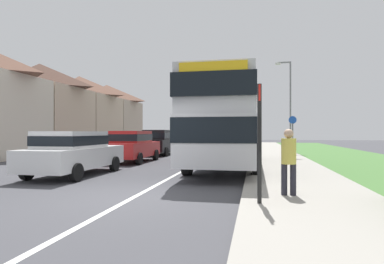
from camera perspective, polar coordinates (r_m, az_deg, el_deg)
The scene contains 13 objects.
ground_plane at distance 8.05m, azimuth -10.40°, elevation -11.45°, with size 120.00×120.00×0.00m, color #424247.
lane_marking_centre at distance 15.69m, azimuth 0.52°, elevation -5.85°, with size 0.14×60.00×0.01m, color silver.
pavement_near_side at distance 13.48m, azimuth 16.79°, elevation -6.56°, with size 3.20×68.00×0.12m, color #9E998E.
double_decker_bus at distance 14.42m, azimuth 6.46°, elevation 2.15°, with size 2.80×10.59×3.70m.
parked_car_white at distance 12.47m, azimuth -20.41°, elevation -3.23°, with size 2.00×4.55×1.62m.
parked_car_red at distance 17.19m, azimuth -10.66°, elevation -2.31°, with size 1.90×4.20×1.66m.
parked_car_black at distance 22.39m, azimuth -5.86°, elevation -1.67°, with size 1.92×4.54×1.74m.
parked_car_dark_green at distance 27.66m, azimuth -2.14°, elevation -1.35°, with size 1.94×4.58×1.75m.
pedestrian_at_stop at distance 7.80m, azimuth 16.94°, elevation -4.58°, with size 0.34×0.34×1.67m.
bus_stop_sign at distance 6.76m, azimuth 12.00°, elevation -0.49°, with size 0.09×0.52×2.60m.
cycle_route_sign at distance 19.20m, azimuth 17.58°, elevation -0.52°, with size 0.44×0.08×2.52m.
street_lamp_mid at distance 24.84m, azimuth 16.97°, elevation 5.45°, with size 1.14×0.20×6.85m.
house_terrace_far_side at distance 29.98m, azimuth -22.37°, elevation 3.59°, with size 6.56×22.80×6.96m.
Camera 1 is at (2.92, -7.33, 1.60)m, focal length 29.76 mm.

